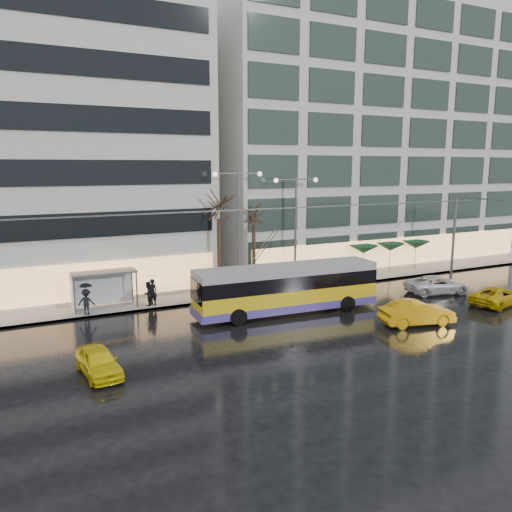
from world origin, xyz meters
TOP-DOWN VIEW (x-y plane):
  - ground at (0.00, 0.00)m, footprint 140.00×140.00m
  - sidewalk at (2.00, 14.00)m, footprint 80.00×10.00m
  - kerb at (2.00, 9.05)m, footprint 80.00×0.10m
  - building_right at (19.00, 19.00)m, footprint 32.00×14.00m
  - trolleybus at (2.67, 4.56)m, footprint 12.54×5.17m
  - catenary at (1.00, 7.94)m, footprint 42.24×5.12m
  - bus_shelter at (-8.38, 10.69)m, footprint 4.20×1.60m
  - street_lamp_near at (2.00, 10.80)m, footprint 3.96×0.36m
  - street_lamp_far at (7.00, 10.80)m, footprint 3.96×0.36m
  - tree_a at (0.50, 11.00)m, footprint 3.20×3.20m
  - tree_b at (3.50, 11.20)m, footprint 3.20×3.20m
  - parasol_a at (14.00, 11.00)m, footprint 2.50×2.50m
  - parasol_b at (17.00, 11.00)m, footprint 2.50×2.50m
  - parasol_c at (20.00, 11.00)m, footprint 2.50×2.50m
  - taxi_a at (-10.13, -0.27)m, footprint 1.93×3.90m
  - taxi_b at (8.55, -1.21)m, footprint 4.79×2.57m
  - taxi_c at (16.85, -0.32)m, footprint 4.98×3.05m
  - sedan_silver at (15.50, 3.89)m, footprint 5.20×3.29m
  - pedestrian_a at (-4.98, 9.69)m, footprint 0.99×1.01m
  - pedestrian_b at (-5.25, 9.82)m, footprint 1.02×1.00m
  - pedestrian_c at (-9.34, 9.40)m, footprint 1.25×1.07m

SIDE VIEW (x-z plane):
  - ground at x=0.00m, z-range 0.00..0.00m
  - sidewalk at x=2.00m, z-range 0.00..0.15m
  - kerb at x=2.00m, z-range 0.00..0.15m
  - taxi_a at x=-10.13m, z-range 0.00..1.28m
  - taxi_c at x=16.85m, z-range 0.00..1.29m
  - sedan_silver at x=15.50m, z-range 0.00..1.34m
  - taxi_b at x=8.55m, z-range 0.00..1.50m
  - pedestrian_b at x=-5.25m, z-range 0.15..1.81m
  - pedestrian_c at x=-9.34m, z-range 0.21..2.32m
  - trolleybus at x=2.67m, z-range -1.32..4.44m
  - pedestrian_a at x=-4.98m, z-range 0.47..2.66m
  - bus_shelter at x=-8.38m, z-range 0.71..3.22m
  - parasol_a at x=14.00m, z-range 1.12..3.77m
  - parasol_b at x=17.00m, z-range 1.12..3.77m
  - parasol_c at x=20.00m, z-range 1.12..3.77m
  - catenary at x=1.00m, z-range 0.75..7.75m
  - street_lamp_far at x=7.00m, z-range 1.45..9.98m
  - street_lamp_near at x=2.00m, z-range 1.48..10.51m
  - tree_b at x=3.50m, z-range 2.55..10.25m
  - tree_a at x=0.50m, z-range 2.89..11.29m
  - building_right at x=19.00m, z-range 0.15..25.15m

